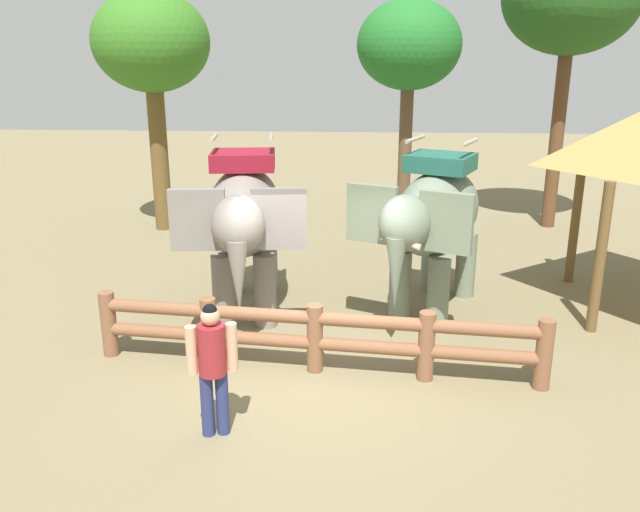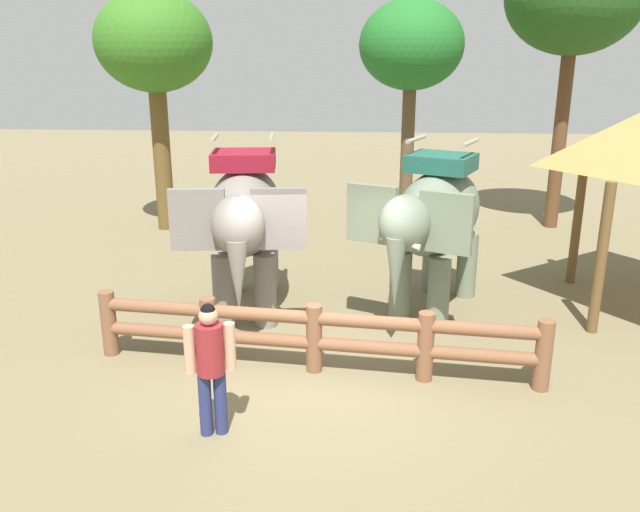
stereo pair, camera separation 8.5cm
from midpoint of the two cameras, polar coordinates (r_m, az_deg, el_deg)
ground_plane at (r=9.85m, az=-0.34°, el=-10.39°), size 60.00×60.00×0.00m
log_fence at (r=9.75m, az=-0.27°, el=-6.75°), size 6.74×0.93×1.05m
elephant_near_left at (r=11.62m, az=-6.35°, el=3.38°), size 2.12×3.76×3.19m
elephant_center at (r=11.76m, az=10.10°, el=3.23°), size 2.79×3.71×3.14m
tourist_woman_in_black at (r=8.16m, az=-9.20°, el=-8.94°), size 0.60×0.41×1.75m
tree_far_left at (r=16.80m, az=8.10°, el=17.45°), size 2.54×2.54×5.80m
tree_far_right at (r=17.62m, az=-14.10°, el=17.30°), size 2.91×2.91×6.04m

